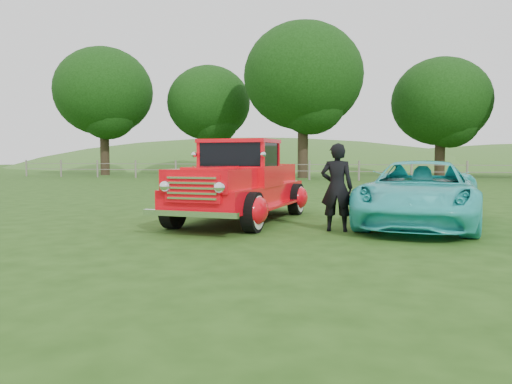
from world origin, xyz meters
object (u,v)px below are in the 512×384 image
(tree_mid_west, at_px, (209,103))
(tree_near_west, at_px, (303,76))
(tree_far_west, at_px, (104,92))
(tree_near_east, at_px, (441,102))
(teal_sedan, at_px, (420,193))
(red_pickup, at_px, (240,185))
(man, at_px, (337,187))

(tree_mid_west, relative_size, tree_near_west, 0.81)
(tree_near_west, bearing_deg, tree_far_west, 176.42)
(tree_far_west, height_order, tree_near_east, tree_far_west)
(tree_mid_west, height_order, teal_sedan, tree_mid_west)
(red_pickup, bearing_deg, tree_far_west, 131.58)
(tree_near_east, height_order, man, tree_near_east)
(tree_mid_west, bearing_deg, man, -63.71)
(tree_mid_west, distance_m, tree_near_east, 17.03)
(teal_sedan, xyz_separation_m, man, (-1.54, -1.24, 0.17))
(teal_sedan, bearing_deg, red_pickup, -168.93)
(tree_mid_west, relative_size, tree_near_east, 1.02)
(tree_far_west, xyz_separation_m, teal_sedan, (22.85, -23.71, -5.82))
(tree_near_west, xyz_separation_m, man, (5.31, -23.95, -5.97))
(tree_near_west, relative_size, red_pickup, 2.06)
(tree_far_west, relative_size, tree_near_west, 0.95)
(teal_sedan, bearing_deg, man, -135.01)
(tree_far_west, height_order, tree_mid_west, tree_far_west)
(tree_mid_west, height_order, tree_near_east, tree_mid_west)
(tree_near_east, xyz_separation_m, man, (-3.69, -27.95, -4.42))
(tree_far_west, xyz_separation_m, tree_near_east, (25.00, 3.00, -1.24))
(man, bearing_deg, tree_far_west, -52.40)
(man, bearing_deg, tree_near_east, -100.42)
(red_pickup, bearing_deg, teal_sedan, 8.13)
(tree_near_west, height_order, man, tree_near_west)
(teal_sedan, relative_size, man, 2.88)
(teal_sedan, height_order, man, man)
(tree_far_west, xyz_separation_m, man, (21.31, -24.95, -5.66))
(man, bearing_deg, tree_near_west, -80.40)
(tree_mid_west, distance_m, red_pickup, 28.70)
(red_pickup, height_order, man, red_pickup)
(red_pickup, bearing_deg, tree_mid_west, 116.20)
(tree_far_west, relative_size, tree_mid_west, 1.17)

